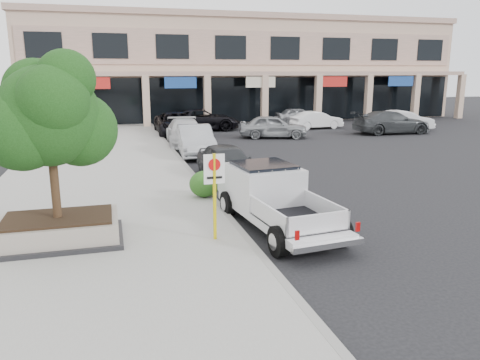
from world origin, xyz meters
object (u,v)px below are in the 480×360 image
planter_tree (55,116)px  lot_car_e (298,115)px  lot_car_b (317,120)px  curb_car_a (227,162)px  lot_car_f (403,121)px  pickup_truck (278,200)px  lot_car_c (391,122)px  planter (59,230)px  lot_car_a (273,126)px  no_parking_sign (214,185)px  lot_car_d (202,120)px  curb_car_c (185,132)px  curb_car_d (176,124)px  curb_car_b (195,140)px

planter_tree → lot_car_e: planter_tree is taller
lot_car_b → curb_car_a: bearing=138.6°
lot_car_f → pickup_truck: bearing=139.9°
planter_tree → lot_car_c: size_ratio=0.70×
lot_car_e → lot_car_f: size_ratio=0.85×
planter → lot_car_c: lot_car_c is taller
lot_car_a → lot_car_b: size_ratio=1.12×
planter_tree → curb_car_a: 9.17m
no_parking_sign → lot_car_b: size_ratio=0.55×
planter → lot_car_a: lot_car_a is taller
planter_tree → lot_car_a: 21.66m
lot_car_d → lot_car_f: size_ratio=1.25×
planter → lot_car_b: lot_car_b is taller
no_parking_sign → lot_car_c: (17.45, 18.68, -0.81)m
lot_car_e → pickup_truck: bearing=159.6°
pickup_truck → lot_car_b: 24.95m
pickup_truck → lot_car_c: pickup_truck is taller
curb_car_a → lot_car_b: 19.13m
pickup_truck → lot_car_d: 23.76m
curb_car_c → curb_car_d: 4.89m
curb_car_d → lot_car_b: size_ratio=1.40×
no_parking_sign → lot_car_b: no_parking_sign is taller
planter_tree → curb_car_c: planter_tree is taller
planter → planter_tree: (0.13, 0.15, 2.94)m
planter → lot_car_c: size_ratio=0.56×
curb_car_d → lot_car_b: 11.41m
curb_car_a → lot_car_d: bearing=76.9°
planter → lot_car_a: bearing=55.6°
lot_car_b → no_parking_sign: bearing=144.2°
curb_car_c → lot_car_a: 6.50m
curb_car_b → lot_car_e: 17.92m
no_parking_sign → lot_car_a: no_parking_sign is taller
lot_car_b → lot_car_d: bearing=75.6°
curb_car_c → lot_car_c: lot_car_c is taller
lot_car_d → lot_car_e: bearing=-68.3°
lot_car_a → lot_car_c: size_ratio=0.82×
curb_car_a → lot_car_f: size_ratio=0.92×
planter → lot_car_e: bearing=56.2°
curb_car_d → lot_car_f: (17.16, -2.35, -0.03)m
curb_car_b → lot_car_d: size_ratio=0.84×
curb_car_b → lot_car_a: size_ratio=1.07×
lot_car_a → lot_car_c: lot_car_c is taller
curb_car_a → curb_car_d: curb_car_d is taller
curb_car_d → lot_car_e: bearing=23.5°
curb_car_d → lot_car_b: bearing=4.1°
curb_car_a → lot_car_d: lot_car_d is taller
curb_car_c → planter_tree: bearing=-105.8°
lot_car_d → lot_car_e: (9.19, 2.73, -0.13)m
curb_car_d → lot_car_c: bearing=-12.4°
lot_car_e → lot_car_b: bearing=-178.8°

